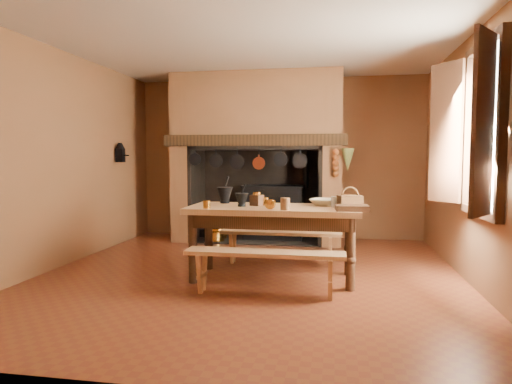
% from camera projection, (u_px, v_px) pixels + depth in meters
% --- Properties ---
extents(floor, '(5.50, 5.50, 0.00)m').
position_uv_depth(floor, '(250.00, 275.00, 5.50)').
color(floor, brown).
rests_on(floor, ground).
extents(ceiling, '(5.50, 5.50, 0.00)m').
position_uv_depth(ceiling, '(250.00, 38.00, 5.29)').
color(ceiling, silver).
rests_on(ceiling, back_wall).
extents(back_wall, '(5.00, 0.02, 2.80)m').
position_uv_depth(back_wall, '(279.00, 158.00, 8.10)').
color(back_wall, brown).
rests_on(back_wall, floor).
extents(wall_left, '(0.02, 5.50, 2.80)m').
position_uv_depth(wall_left, '(58.00, 159.00, 5.83)').
color(wall_left, brown).
rests_on(wall_left, floor).
extents(wall_right, '(0.02, 5.50, 2.80)m').
position_uv_depth(wall_right, '(475.00, 159.00, 4.96)').
color(wall_right, brown).
rests_on(wall_right, floor).
extents(wall_front, '(5.00, 0.02, 2.80)m').
position_uv_depth(wall_front, '(163.00, 160.00, 2.69)').
color(wall_front, brown).
rests_on(wall_front, floor).
extents(chimney_breast, '(2.95, 0.96, 2.80)m').
position_uv_depth(chimney_breast, '(258.00, 134.00, 7.68)').
color(chimney_breast, brown).
rests_on(chimney_breast, floor).
extents(iron_range, '(1.12, 0.55, 1.60)m').
position_uv_depth(iron_range, '(274.00, 211.00, 7.87)').
color(iron_range, black).
rests_on(iron_range, floor).
extents(hearth_pans, '(0.51, 0.62, 0.20)m').
position_uv_depth(hearth_pans, '(214.00, 234.00, 7.85)').
color(hearth_pans, gold).
rests_on(hearth_pans, floor).
extents(hanging_pans, '(1.92, 0.29, 0.27)m').
position_uv_depth(hanging_pans, '(250.00, 161.00, 7.23)').
color(hanging_pans, black).
rests_on(hanging_pans, chimney_breast).
extents(onion_string, '(0.12, 0.10, 0.46)m').
position_uv_depth(onion_string, '(336.00, 163.00, 6.99)').
color(onion_string, '#93491B').
rests_on(onion_string, chimney_breast).
extents(herb_bunch, '(0.20, 0.20, 0.35)m').
position_uv_depth(herb_bunch, '(348.00, 160.00, 6.95)').
color(herb_bunch, '#606B32').
rests_on(herb_bunch, chimney_breast).
extents(window, '(0.39, 1.75, 1.76)m').
position_uv_depth(window, '(472.00, 129.00, 4.57)').
color(window, white).
rests_on(window, wall_right).
extents(wall_coffee_mill, '(0.23, 0.16, 0.31)m').
position_uv_depth(wall_coffee_mill, '(120.00, 151.00, 7.33)').
color(wall_coffee_mill, black).
rests_on(wall_coffee_mill, wall_left).
extents(work_table, '(1.96, 0.87, 0.85)m').
position_uv_depth(work_table, '(273.00, 218.00, 5.28)').
color(work_table, tan).
rests_on(work_table, floor).
extents(bench_front, '(1.64, 0.29, 0.46)m').
position_uv_depth(bench_front, '(265.00, 262.00, 4.66)').
color(bench_front, tan).
rests_on(bench_front, floor).
extents(bench_back, '(1.59, 0.28, 0.45)m').
position_uv_depth(bench_back, '(281.00, 240.00, 6.01)').
color(bench_back, tan).
rests_on(bench_back, floor).
extents(mortar_large, '(0.20, 0.20, 0.34)m').
position_uv_depth(mortar_large, '(225.00, 194.00, 5.64)').
color(mortar_large, black).
rests_on(mortar_large, work_table).
extents(mortar_small, '(0.15, 0.15, 0.26)m').
position_uv_depth(mortar_small, '(242.00, 199.00, 5.27)').
color(mortar_small, black).
rests_on(mortar_small, work_table).
extents(coffee_grinder, '(0.19, 0.17, 0.20)m').
position_uv_depth(coffee_grinder, '(257.00, 199.00, 5.36)').
color(coffee_grinder, '#381C11').
rests_on(coffee_grinder, work_table).
extents(brass_mug_a, '(0.09, 0.09, 0.09)m').
position_uv_depth(brass_mug_a, '(207.00, 204.00, 5.05)').
color(brass_mug_a, gold).
rests_on(brass_mug_a, work_table).
extents(brass_mug_b, '(0.11, 0.11, 0.10)m').
position_uv_depth(brass_mug_b, '(265.00, 201.00, 5.40)').
color(brass_mug_b, gold).
rests_on(brass_mug_b, work_table).
extents(mixing_bowl, '(0.43, 0.43, 0.08)m').
position_uv_depth(mixing_bowl, '(324.00, 202.00, 5.37)').
color(mixing_bowl, beige).
rests_on(mixing_bowl, work_table).
extents(stoneware_crock, '(0.13, 0.13, 0.13)m').
position_uv_depth(stoneware_crock, '(285.00, 204.00, 4.92)').
color(stoneware_crock, brown).
rests_on(stoneware_crock, work_table).
extents(glass_jar, '(0.08, 0.08, 0.12)m').
position_uv_depth(glass_jar, '(334.00, 202.00, 5.18)').
color(glass_jar, beige).
rests_on(glass_jar, work_table).
extents(wicker_basket, '(0.30, 0.25, 0.24)m').
position_uv_depth(wicker_basket, '(350.00, 201.00, 5.10)').
color(wicker_basket, '#543019').
rests_on(wicker_basket, work_table).
extents(wooden_tray, '(0.36, 0.27, 0.06)m').
position_uv_depth(wooden_tray, '(352.00, 208.00, 4.85)').
color(wooden_tray, '#381C11').
rests_on(wooden_tray, work_table).
extents(brass_cup, '(0.16, 0.16, 0.10)m').
position_uv_depth(brass_cup, '(270.00, 205.00, 5.01)').
color(brass_cup, gold).
rests_on(brass_cup, work_table).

